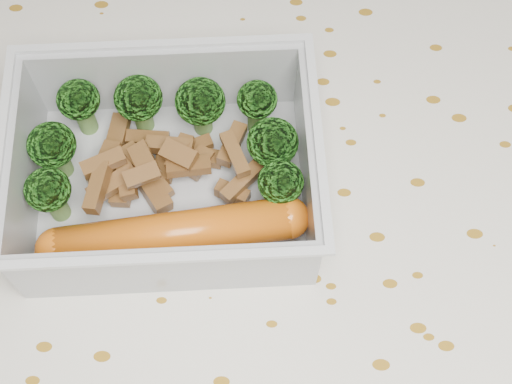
{
  "coord_description": "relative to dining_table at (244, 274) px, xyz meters",
  "views": [
    {
      "loc": [
        0.01,
        -0.17,
        1.15
      ],
      "look_at": [
        0.01,
        0.01,
        0.78
      ],
      "focal_mm": 50.0,
      "sensor_mm": 36.0,
      "label": 1
    }
  ],
  "objects": [
    {
      "name": "meat_pile",
      "position": [
        -0.05,
        0.03,
        0.11
      ],
      "size": [
        0.11,
        0.07,
        0.03
      ],
      "color": "brown",
      "rests_on": "lunch_container"
    },
    {
      "name": "dining_table",
      "position": [
        0.0,
        0.0,
        0.0
      ],
      "size": [
        1.4,
        0.9,
        0.75
      ],
      "color": "brown",
      "rests_on": "ground"
    },
    {
      "name": "tablecloth",
      "position": [
        0.0,
        0.0,
        0.05
      ],
      "size": [
        1.46,
        0.96,
        0.19
      ],
      "color": "white",
      "rests_on": "dining_table"
    },
    {
      "name": "lunch_container",
      "position": [
        -0.04,
        0.02,
        0.11
      ],
      "size": [
        0.18,
        0.15,
        0.06
      ],
      "color": "silver",
      "rests_on": "tablecloth"
    },
    {
      "name": "broccoli_florets",
      "position": [
        -0.04,
        0.04,
        0.12
      ],
      "size": [
        0.16,
        0.09,
        0.04
      ],
      "color": "#608C3F",
      "rests_on": "lunch_container"
    },
    {
      "name": "sausage",
      "position": [
        -0.04,
        -0.02,
        0.11
      ],
      "size": [
        0.15,
        0.05,
        0.02
      ],
      "color": "#CF5F10",
      "rests_on": "lunch_container"
    }
  ]
}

